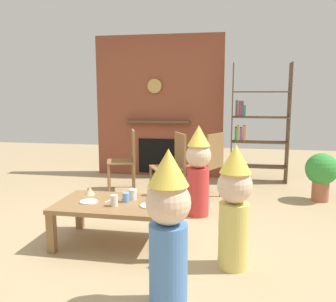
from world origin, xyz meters
TOP-DOWN VIEW (x-y plane):
  - ground_plane at (0.00, 0.00)m, footprint 12.00×12.00m
  - brick_fireplace_feature at (-0.40, 2.60)m, footprint 2.20×0.28m
  - bookshelf at (1.20, 2.40)m, footprint 0.90×0.28m
  - coffee_table at (-0.22, -0.38)m, footprint 1.08×0.69m
  - paper_cup_near_left at (-0.12, -0.36)m, footprint 0.06×0.06m
  - paper_cup_near_right at (-0.19, -0.50)m, footprint 0.07×0.07m
  - paper_cup_center at (-0.08, -0.27)m, footprint 0.08×0.08m
  - paper_cup_far_left at (0.06, -0.10)m, footprint 0.07×0.07m
  - paper_plate_front at (-0.46, -0.43)m, footprint 0.17×0.17m
  - paper_plate_rear at (0.15, -0.44)m, footprint 0.21×0.21m
  - birthday_cake_slice at (-0.55, -0.19)m, footprint 0.10×0.10m
  - table_fork at (-0.28, -0.35)m, footprint 0.06×0.15m
  - child_with_cone_hat at (0.46, -1.31)m, footprint 0.30×0.30m
  - child_in_pink at (0.89, -0.68)m, footprint 0.28×0.28m
  - child_by_the_chairs at (0.48, 0.56)m, footprint 0.29×0.29m
  - dining_chair_left at (-0.65, 1.46)m, footprint 0.51×0.51m
  - dining_chair_middle at (0.09, 1.16)m, footprint 0.54×0.54m
  - dining_chair_right at (0.56, 1.27)m, footprint 0.54×0.54m
  - potted_plant_tall at (2.03, 1.41)m, footprint 0.42×0.42m

SIDE VIEW (x-z plane):
  - ground_plane at x=0.00m, z-range 0.00..0.00m
  - coffee_table at x=-0.22m, z-range 0.14..0.55m
  - potted_plant_tall at x=2.03m, z-range 0.07..0.72m
  - table_fork at x=-0.28m, z-range 0.41..0.41m
  - paper_plate_front at x=-0.46m, z-range 0.41..0.42m
  - paper_plate_rear at x=0.15m, z-range 0.41..0.42m
  - birthday_cake_slice at x=-0.55m, z-range 0.41..0.48m
  - paper_cup_near_left at x=-0.12m, z-range 0.41..0.49m
  - paper_cup_center at x=-0.08m, z-range 0.41..0.51m
  - paper_cup_far_left at x=0.06m, z-range 0.41..0.51m
  - paper_cup_near_right at x=-0.19m, z-range 0.41..0.51m
  - dining_chair_left at x=-0.65m, z-range 0.06..0.96m
  - dining_chair_middle at x=0.09m, z-range 0.06..0.96m
  - dining_chair_right at x=0.56m, z-range 0.06..0.96m
  - child_in_pink at x=0.89m, z-range 0.03..1.05m
  - child_by_the_chairs at x=0.48m, z-range 0.03..1.09m
  - child_with_cone_hat at x=0.46m, z-range 0.03..1.10m
  - bookshelf at x=1.20m, z-range -0.06..1.84m
  - brick_fireplace_feature at x=-0.40m, z-range -0.01..2.39m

